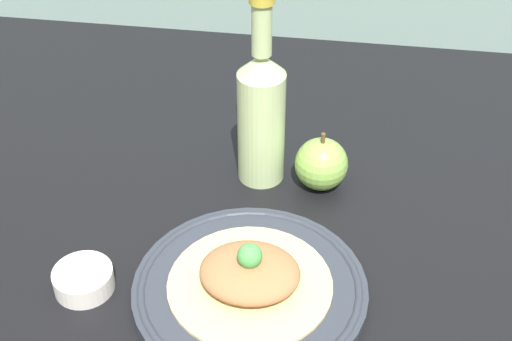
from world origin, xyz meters
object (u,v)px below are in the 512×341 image
(plate, at_px, (250,289))
(cider_bottle, at_px, (261,112))
(apple, at_px, (321,164))
(dipping_bowl, at_px, (84,280))
(plated_food, at_px, (250,275))

(plate, height_order, cider_bottle, cider_bottle)
(apple, xyz_separation_m, dipping_bowl, (-0.26, -0.23, -0.02))
(cider_bottle, distance_m, apple, 0.11)
(plate, distance_m, cider_bottle, 0.24)
(plated_food, xyz_separation_m, cider_bottle, (-0.02, 0.22, 0.07))
(plated_food, height_order, dipping_bowl, plated_food)
(apple, bearing_deg, plate, -106.65)
(plated_food, bearing_deg, cider_bottle, 95.18)
(plate, bearing_deg, plated_food, 63.43)
(cider_bottle, height_order, dipping_bowl, cider_bottle)
(plated_food, distance_m, apple, 0.22)
(plated_food, distance_m, cider_bottle, 0.23)
(cider_bottle, bearing_deg, apple, -6.14)
(apple, bearing_deg, plated_food, -106.65)
(plate, relative_size, plated_food, 1.43)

